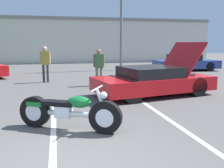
% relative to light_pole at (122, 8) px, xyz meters
% --- Properties ---
extents(parking_stripe_middle, '(0.12, 4.80, 0.01)m').
position_rel_light_pole_xyz_m(parking_stripe_middle, '(-4.76, -12.02, -4.37)').
color(parking_stripe_middle, white).
rests_on(parking_stripe_middle, ground).
extents(parking_stripe_back, '(0.12, 4.80, 0.01)m').
position_rel_light_pole_xyz_m(parking_stripe_back, '(-1.90, -12.02, -4.37)').
color(parking_stripe_back, white).
rests_on(parking_stripe_back, ground).
extents(far_building, '(32.00, 4.20, 4.40)m').
position_rel_light_pole_xyz_m(far_building, '(-4.65, 8.97, -2.03)').
color(far_building, beige).
rests_on(far_building, ground).
extents(light_pole, '(1.21, 0.28, 7.97)m').
position_rel_light_pole_xyz_m(light_pole, '(0.00, 0.00, 0.00)').
color(light_pole, slate).
rests_on(light_pole, ground).
extents(motorcycle, '(2.22, 1.28, 1.00)m').
position_rel_light_pole_xyz_m(motorcycle, '(-4.42, -12.03, -3.94)').
color(motorcycle, black).
rests_on(motorcycle, ground).
extents(show_car_hood_open, '(4.68, 2.78, 1.97)m').
position_rel_light_pole_xyz_m(show_car_hood_open, '(-1.11, -8.85, -3.82)').
color(show_car_hood_open, red).
rests_on(show_car_hood_open, ground).
extents(parked_car_right_row, '(4.56, 1.96, 1.14)m').
position_rel_light_pole_xyz_m(parked_car_right_row, '(4.30, -1.36, -3.82)').
color(parked_car_right_row, navy).
rests_on(parked_car_right_row, ground).
extents(spectator_near_motorcycle, '(0.52, 0.22, 1.66)m').
position_rel_light_pole_xyz_m(spectator_near_motorcycle, '(-2.77, -6.33, -3.39)').
color(spectator_near_motorcycle, gray).
rests_on(spectator_near_motorcycle, ground).
extents(spectator_by_show_car, '(0.52, 0.23, 1.77)m').
position_rel_light_pole_xyz_m(spectator_by_show_car, '(-5.18, -4.78, -3.31)').
color(spectator_by_show_car, '#333338').
rests_on(spectator_by_show_car, ground).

